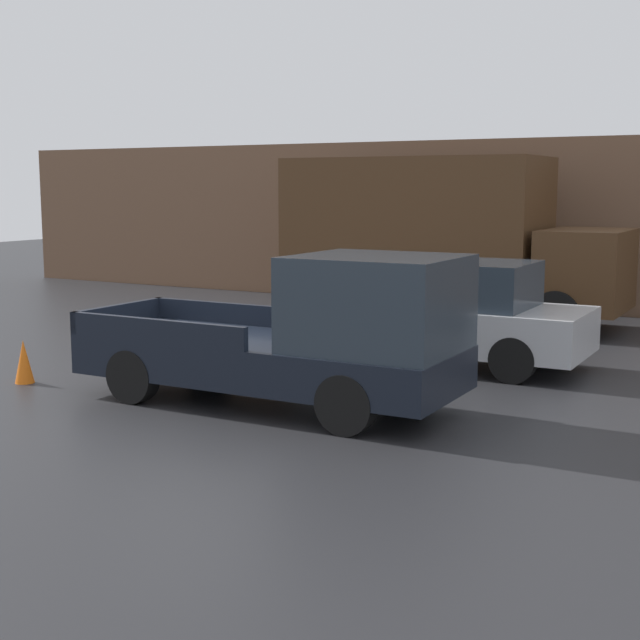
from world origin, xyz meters
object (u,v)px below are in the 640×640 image
Objects in this scene: pickup_truck at (307,338)px; newspaper_box at (377,282)px; delivery_truck at (436,235)px; traffic_cone at (24,361)px; car at (446,313)px.

pickup_truck is 11.29m from newspaper_box.
pickup_truck is 8.37m from delivery_truck.
traffic_cone is (-0.57, -11.23, -0.18)m from newspaper_box.
traffic_cone is (-4.52, -0.67, -0.63)m from pickup_truck.
traffic_cone is at bearing -171.54° from pickup_truck.
pickup_truck is 0.72× the size of delivery_truck.
delivery_truck is (-1.44, 8.19, 0.91)m from pickup_truck.
newspaper_box is at bearing 110.51° from pickup_truck.
delivery_truck reaches higher than car.
delivery_truck is at bearing 113.73° from car.
delivery_truck is at bearing 70.81° from traffic_cone.
pickup_truck is at bearing -80.06° from delivery_truck.
car is 4.97m from delivery_truck.
pickup_truck reaches higher than car.
newspaper_box is (-3.95, 10.56, -0.45)m from pickup_truck.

